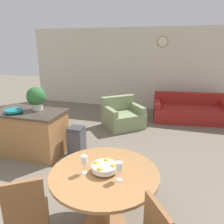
{
  "coord_description": "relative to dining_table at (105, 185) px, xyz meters",
  "views": [
    {
      "loc": [
        1.24,
        -1.21,
        2.16
      ],
      "look_at": [
        0.13,
        2.44,
        0.97
      ],
      "focal_mm": 35.0,
      "sensor_mm": 36.0,
      "label": 1
    }
  ],
  "objects": [
    {
      "name": "dining_chair_near_left",
      "position": [
        -0.65,
        -0.56,
        -0.08
      ],
      "size": [
        0.59,
        0.59,
        0.96
      ],
      "rotation": [
        0.0,
        0.0,
        6.9
      ],
      "color": "brown",
      "rests_on": "ground_plane"
    },
    {
      "name": "kitchen_island",
      "position": [
        -2.07,
        1.41,
        -0.14
      ],
      "size": [
        1.42,
        0.8,
        0.9
      ],
      "color": "#9E6B3D",
      "rests_on": "ground_plane"
    },
    {
      "name": "trash_bin",
      "position": [
        -1.12,
        1.55,
        -0.29
      ],
      "size": [
        0.3,
        0.29,
        0.61
      ],
      "color": "#47474C",
      "rests_on": "ground_plane"
    },
    {
      "name": "fruit_bowl",
      "position": [
        -0.0,
        0.0,
        0.24
      ],
      "size": [
        0.29,
        0.29,
        0.12
      ],
      "color": "silver",
      "rests_on": "dining_table"
    },
    {
      "name": "wine_glass_right",
      "position": [
        0.2,
        -0.1,
        0.33
      ],
      "size": [
        0.07,
        0.07,
        0.21
      ],
      "color": "silver",
      "rests_on": "dining_table"
    },
    {
      "name": "couch",
      "position": [
        1.11,
        4.51,
        -0.33
      ],
      "size": [
        2.17,
        1.21,
        0.76
      ],
      "rotation": [
        0.0,
        0.0,
        0.13
      ],
      "color": "maroon",
      "rests_on": "ground_plane"
    },
    {
      "name": "teal_bowl",
      "position": [
        -2.26,
        1.23,
        0.35
      ],
      "size": [
        0.33,
        0.33,
        0.07
      ],
      "color": "#147A7F",
      "rests_on": "kitchen_island"
    },
    {
      "name": "dining_table",
      "position": [
        0.0,
        0.0,
        0.0
      ],
      "size": [
        1.25,
        1.25,
        0.77
      ],
      "color": "#9E6B3D",
      "rests_on": "ground_plane"
    },
    {
      "name": "armchair",
      "position": [
        -0.65,
        3.44,
        -0.32
      ],
      "size": [
        1.29,
        1.28,
        0.79
      ],
      "rotation": [
        0.0,
        0.0,
        0.72
      ],
      "color": "gray",
      "rests_on": "ground_plane"
    },
    {
      "name": "potted_plant",
      "position": [
        -1.94,
        1.54,
        0.56
      ],
      "size": [
        0.37,
        0.37,
        0.47
      ],
      "color": "beige",
      "rests_on": "kitchen_island"
    },
    {
      "name": "wine_glass_left",
      "position": [
        -0.21,
        -0.08,
        0.33
      ],
      "size": [
        0.07,
        0.07,
        0.21
      ],
      "color": "silver",
      "rests_on": "dining_table"
    },
    {
      "name": "wall_back",
      "position": [
        -0.53,
        5.41,
        0.75
      ],
      "size": [
        8.0,
        0.09,
        2.7
      ],
      "color": "beige",
      "rests_on": "ground_plane"
    }
  ]
}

